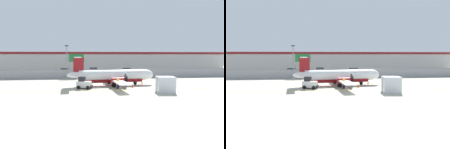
% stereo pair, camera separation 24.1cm
% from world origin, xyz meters
% --- Properties ---
extents(ground_plane, '(140.00, 140.00, 0.01)m').
position_xyz_m(ground_plane, '(0.00, 2.00, 0.00)').
color(ground_plane, '#B2AD99').
extents(perimeter_fence, '(98.00, 0.10, 2.10)m').
position_xyz_m(perimeter_fence, '(0.00, 18.00, 1.12)').
color(perimeter_fence, gray).
rests_on(perimeter_fence, ground).
extents(parking_lot_strip, '(98.00, 17.00, 0.12)m').
position_xyz_m(parking_lot_strip, '(0.00, 29.50, 0.06)').
color(parking_lot_strip, '#38383A').
rests_on(parking_lot_strip, ground).
extents(background_building, '(91.00, 8.10, 6.50)m').
position_xyz_m(background_building, '(0.00, 47.99, 3.26)').
color(background_building, beige).
rests_on(background_building, ground).
extents(commuter_airplane, '(15.19, 16.08, 4.92)m').
position_xyz_m(commuter_airplane, '(-1.22, 6.92, 1.60)').
color(commuter_airplane, white).
rests_on(commuter_airplane, ground).
extents(baggage_tug, '(2.55, 1.90, 1.88)m').
position_xyz_m(baggage_tug, '(-6.33, 3.85, 0.86)').
color(baggage_tug, silver).
rests_on(baggage_tug, ground).
extents(ground_crew_worker, '(0.55, 0.41, 1.70)m').
position_xyz_m(ground_crew_worker, '(-1.07, 3.31, 0.95)').
color(ground_crew_worker, '#191E4C').
rests_on(ground_crew_worker, ground).
extents(cargo_container, '(2.56, 2.20, 2.20)m').
position_xyz_m(cargo_container, '(5.16, -0.34, 1.10)').
color(cargo_container, silver).
rests_on(cargo_container, ground).
extents(traffic_cone_near_left, '(0.36, 0.36, 0.64)m').
position_xyz_m(traffic_cone_near_left, '(4.08, 8.22, 0.31)').
color(traffic_cone_near_left, orange).
rests_on(traffic_cone_near_left, ground).
extents(traffic_cone_near_right, '(0.36, 0.36, 0.64)m').
position_xyz_m(traffic_cone_near_right, '(-0.86, 9.49, 0.31)').
color(traffic_cone_near_right, orange).
rests_on(traffic_cone_near_right, ground).
extents(traffic_cone_far_left, '(0.36, 0.36, 0.64)m').
position_xyz_m(traffic_cone_far_left, '(1.50, 4.45, 0.31)').
color(traffic_cone_far_left, orange).
rests_on(traffic_cone_far_left, ground).
extents(traffic_cone_far_right, '(0.36, 0.36, 0.64)m').
position_xyz_m(traffic_cone_far_right, '(-6.15, 7.47, 0.31)').
color(traffic_cone_far_right, orange).
rests_on(traffic_cone_far_right, ground).
extents(parked_car_0, '(4.39, 2.45, 1.58)m').
position_xyz_m(parked_car_0, '(-12.36, 30.18, 0.89)').
color(parked_car_0, red).
rests_on(parked_car_0, parking_lot_strip).
extents(parked_car_1, '(4.34, 2.31, 1.58)m').
position_xyz_m(parked_car_1, '(-4.20, 31.95, 0.89)').
color(parked_car_1, gray).
rests_on(parked_car_1, parking_lot_strip).
extents(parked_car_2, '(4.27, 2.15, 1.58)m').
position_xyz_m(parked_car_2, '(5.02, 29.09, 0.89)').
color(parked_car_2, red).
rests_on(parked_car_2, parking_lot_strip).
extents(parked_car_3, '(4.28, 2.16, 1.58)m').
position_xyz_m(parked_car_3, '(12.30, 23.19, 0.89)').
color(parked_car_3, gray).
rests_on(parked_car_3, parking_lot_strip).
extents(apron_light_pole, '(0.70, 0.30, 7.27)m').
position_xyz_m(apron_light_pole, '(-10.06, 14.81, 4.30)').
color(apron_light_pole, slate).
rests_on(apron_light_pole, ground).
extents(highway_sign, '(3.60, 0.14, 5.50)m').
position_xyz_m(highway_sign, '(-8.48, 19.97, 4.14)').
color(highway_sign, slate).
rests_on(highway_sign, ground).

